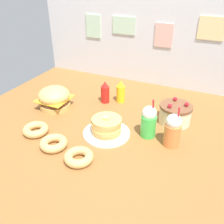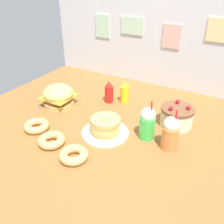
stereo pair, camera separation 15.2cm
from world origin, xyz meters
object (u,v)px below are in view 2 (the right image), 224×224
(donut_chocolate, at_px, (52,140))
(mustard_bottle, at_px, (125,92))
(donut_vanilla, at_px, (74,155))
(layer_cake, at_px, (177,116))
(ketchup_bottle, at_px, (109,92))
(burger, at_px, (58,96))
(cream_soda_cup, at_px, (147,123))
(donut_pink_glaze, at_px, (37,126))
(pancake_stack, at_px, (105,127))
(orange_float_cup, at_px, (170,133))

(donut_chocolate, bearing_deg, mustard_bottle, 79.30)
(donut_vanilla, bearing_deg, mustard_bottle, 95.07)
(layer_cake, distance_m, ketchup_bottle, 0.71)
(burger, relative_size, layer_cake, 1.06)
(cream_soda_cup, height_order, donut_pink_glaze, cream_soda_cup)
(mustard_bottle, xyz_separation_m, donut_chocolate, (-0.17, -0.88, -0.07))
(ketchup_bottle, distance_m, donut_chocolate, 0.81)
(mustard_bottle, distance_m, donut_pink_glaze, 0.89)
(ketchup_bottle, height_order, donut_chocolate, ketchup_bottle)
(donut_chocolate, bearing_deg, cream_soda_cup, 36.20)
(ketchup_bottle, xyz_separation_m, donut_pink_glaze, (-0.27, -0.72, -0.07))
(cream_soda_cup, bearing_deg, ketchup_bottle, 146.09)
(mustard_bottle, distance_m, donut_vanilla, 0.94)
(cream_soda_cup, bearing_deg, mustard_bottle, 133.36)
(burger, bearing_deg, cream_soda_cup, -4.45)
(donut_pink_glaze, bearing_deg, pancake_stack, 22.99)
(burger, bearing_deg, mustard_bottle, 35.97)
(burger, height_order, donut_pink_glaze, burger)
(pancake_stack, relative_size, layer_cake, 1.36)
(layer_cake, height_order, donut_vanilla, layer_cake)
(pancake_stack, height_order, orange_float_cup, orange_float_cup)
(pancake_stack, bearing_deg, ketchup_bottle, 117.07)
(layer_cake, distance_m, orange_float_cup, 0.33)
(layer_cake, height_order, cream_soda_cup, cream_soda_cup)
(cream_soda_cup, xyz_separation_m, donut_chocolate, (-0.59, -0.43, -0.10))
(orange_float_cup, height_order, donut_pink_glaze, orange_float_cup)
(orange_float_cup, height_order, donut_vanilla, orange_float_cup)
(donut_pink_glaze, distance_m, donut_vanilla, 0.51)
(pancake_stack, bearing_deg, mustard_bottle, 101.79)
(ketchup_bottle, relative_size, orange_float_cup, 0.67)
(burger, height_order, orange_float_cup, orange_float_cup)
(mustard_bottle, bearing_deg, burger, -144.03)
(donut_vanilla, bearing_deg, orange_float_cup, 39.66)
(orange_float_cup, bearing_deg, layer_cake, 98.13)
(orange_float_cup, relative_size, donut_vanilla, 1.61)
(layer_cake, xyz_separation_m, ketchup_bottle, (-0.70, 0.09, 0.02))
(burger, xyz_separation_m, mustard_bottle, (0.52, 0.37, 0.00))
(burger, distance_m, mustard_bottle, 0.64)
(burger, xyz_separation_m, ketchup_bottle, (0.38, 0.30, 0.00))
(cream_soda_cup, xyz_separation_m, orange_float_cup, (0.19, -0.04, 0.00))
(burger, height_order, donut_chocolate, burger)
(donut_vanilla, bearing_deg, ketchup_bottle, 104.16)
(orange_float_cup, relative_size, donut_chocolate, 1.61)
(layer_cake, bearing_deg, donut_pink_glaze, -147.30)
(pancake_stack, relative_size, donut_vanilla, 1.83)
(donut_chocolate, bearing_deg, orange_float_cup, 26.38)
(pancake_stack, distance_m, orange_float_cup, 0.51)
(ketchup_bottle, relative_size, donut_pink_glaze, 1.08)
(donut_pink_glaze, height_order, donut_vanilla, same)
(ketchup_bottle, bearing_deg, mustard_bottle, 28.70)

